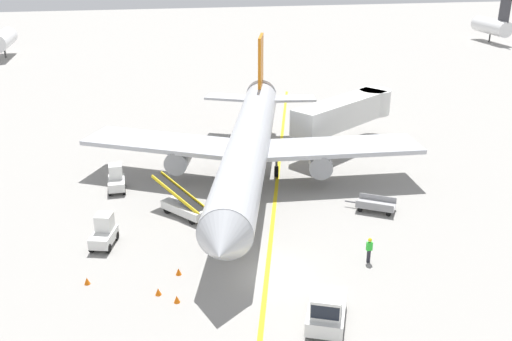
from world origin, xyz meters
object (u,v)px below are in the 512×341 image
baggage_tug_near_wing (116,179)px  safety_cone_wingtip_left (87,281)px  safety_cone_nose_left (177,299)px  safety_cone_wingtip_right (179,271)px  safety_cone_nose_right (247,176)px  belt_loader_forward_hold (184,206)px  airliner (249,144)px  baggage_tug_by_cargo_door (104,232)px  baggage_cart_loaded (376,205)px  pushback_tug (327,309)px  safety_cone_tail_area (158,291)px  ground_crew_marshaller (369,249)px  jet_bridge (349,111)px

baggage_tug_near_wing → safety_cone_wingtip_left: size_ratio=5.52×
safety_cone_nose_left → safety_cone_wingtip_right: size_ratio=1.00×
safety_cone_nose_right → safety_cone_wingtip_right: 15.61m
belt_loader_forward_hold → safety_cone_wingtip_right: 8.09m
airliner → belt_loader_forward_hold: size_ratio=7.38×
safety_cone_nose_left → baggage_tug_by_cargo_door: bearing=119.4°
baggage_cart_loaded → baggage_tug_by_cargo_door: bearing=-176.4°
pushback_tug → safety_cone_tail_area: 9.69m
safety_cone_nose_left → belt_loader_forward_hold: bearing=82.9°
baggage_tug_near_wing → safety_cone_wingtip_left: baggage_tug_near_wing is taller
baggage_tug_near_wing → baggage_tug_by_cargo_door: bearing=-93.6°
baggage_tug_near_wing → safety_cone_nose_left: size_ratio=5.52×
baggage_tug_near_wing → safety_cone_wingtip_right: size_ratio=5.52×
airliner → safety_cone_tail_area: 17.30m
baggage_tug_by_cargo_door → safety_cone_wingtip_left: 4.74m
ground_crew_marshaller → safety_cone_wingtip_right: 11.87m
baggage_cart_loaded → safety_cone_nose_left: (-15.42, -8.75, -0.25)m
pushback_tug → ground_crew_marshaller: (4.59, 5.54, -0.08)m
ground_crew_marshaller → baggage_cart_loaded: bearing=64.2°
belt_loader_forward_hold → ground_crew_marshaller: (10.77, -8.91, 0.13)m
safety_cone_nose_right → safety_cone_wingtip_left: 18.56m
jet_bridge → safety_cone_wingtip_right: 27.49m
belt_loader_forward_hold → ground_crew_marshaller: 13.98m
baggage_tug_near_wing → safety_cone_nose_left: bearing=-77.5°
airliner → jet_bridge: bearing=33.0°
belt_loader_forward_hold → baggage_cart_loaded: belt_loader_forward_hold is taller
safety_cone_wingtip_right → safety_cone_tail_area: same height
belt_loader_forward_hold → safety_cone_tail_area: belt_loader_forward_hold is taller
airliner → jet_bridge: 13.48m
airliner → safety_cone_nose_left: 17.70m
baggage_tug_by_cargo_door → safety_cone_nose_right: bearing=39.6°
airliner → pushback_tug: 19.62m
baggage_cart_loaded → ground_crew_marshaller: 7.58m
jet_bridge → safety_cone_wingtip_left: bearing=-139.1°
belt_loader_forward_hold → baggage_cart_loaded: (14.07, -2.10, -0.31)m
safety_cone_nose_left → safety_cone_wingtip_right: (0.30, 2.85, 0.00)m
jet_bridge → ground_crew_marshaller: 22.36m
jet_bridge → baggage_tug_by_cargo_door: jet_bridge is taller
pushback_tug → safety_cone_tail_area: pushback_tug is taller
belt_loader_forward_hold → baggage_cart_loaded: bearing=-8.5°
airliner → baggage_cart_loaded: (8.26, -7.12, -2.95)m
safety_cone_wingtip_right → pushback_tug: bearing=-41.7°
baggage_tug_near_wing → safety_cone_nose_right: size_ratio=5.52×
pushback_tug → baggage_tug_by_cargo_door: bearing=136.6°
safety_cone_wingtip_left → safety_cone_wingtip_right: (5.35, -0.04, 0.00)m
ground_crew_marshaller → safety_cone_wingtip_right: size_ratio=3.86×
baggage_tug_near_wing → ground_crew_marshaller: bearing=-42.7°
baggage_tug_near_wing → safety_cone_nose_right: 10.82m
safety_cone_nose_left → airliner: bearing=65.7°
airliner → baggage_tug_near_wing: (-10.82, 0.64, -2.49)m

